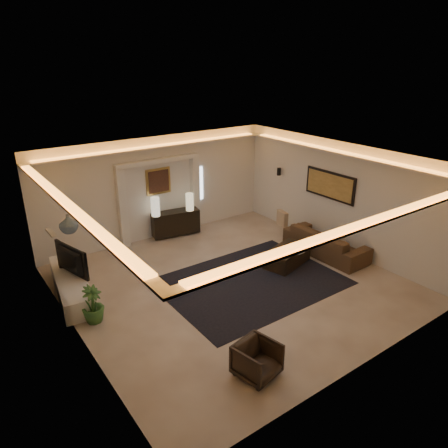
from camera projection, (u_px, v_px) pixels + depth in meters
floor at (232, 284)px, 9.74m from camera, size 7.00×7.00×0.00m
ceiling at (233, 161)px, 8.66m from camera, size 7.00×7.00×0.00m
wall_back at (158, 188)px, 11.84m from camera, size 7.00×0.00×7.00m
wall_front at (367, 294)px, 6.56m from camera, size 7.00×0.00×7.00m
wall_left at (72, 270)px, 7.31m from camera, size 0.00×7.00×7.00m
wall_right at (339, 197)px, 11.10m from camera, size 0.00×7.00×7.00m
cove_soffit at (233, 174)px, 8.77m from camera, size 7.00×7.00×0.04m
daylight_slit at (199, 184)px, 12.59m from camera, size 0.25×0.03×1.00m
area_rug at (251, 282)px, 9.81m from camera, size 4.00×3.00×0.01m
pilaster_left at (122, 209)px, 11.27m from camera, size 0.22×0.20×2.20m
pilaster_right at (195, 193)px, 12.52m from camera, size 0.22×0.20×2.20m
alcove_header at (158, 161)px, 11.47m from camera, size 2.52×0.20×0.12m
painting_frame at (158, 181)px, 11.74m from camera, size 0.74×0.04×0.74m
painting_canvas at (159, 181)px, 11.72m from camera, size 0.62×0.02×0.62m
art_panel_frame at (330, 185)px, 11.21m from camera, size 0.04×1.64×0.74m
art_panel_gold at (329, 185)px, 11.20m from camera, size 0.02×1.50×0.62m
wall_sconce at (279, 172)px, 12.60m from camera, size 0.12×0.12×0.22m
wall_niche at (51, 233)px, 8.32m from camera, size 0.10×0.55×0.04m
console at (175, 222)px, 12.24m from camera, size 1.44×0.66×0.69m
lamp_left at (155, 204)px, 11.63m from camera, size 0.27×0.27×0.54m
lamp_right at (190, 199)px, 12.06m from camera, size 0.28×0.28×0.51m
media_ledge at (71, 285)px, 9.23m from camera, size 0.95×2.49×0.45m
tv at (67, 262)px, 9.07m from camera, size 1.14×0.44×0.66m
figurine at (62, 260)px, 9.47m from camera, size 0.18×0.18×0.41m
ginger_jar at (68, 224)px, 8.22m from camera, size 0.38×0.38×0.38m
plant at (93, 305)px, 8.23m from camera, size 0.60×0.60×0.77m
sofa at (326, 242)px, 11.09m from camera, size 2.32×0.94×0.67m
throw_blanket at (333, 238)px, 10.81m from camera, size 0.55×0.46×0.06m
throw_pillow at (282, 218)px, 12.12m from camera, size 0.22×0.45×0.43m
coffee_table at (287, 257)px, 10.58m from camera, size 1.35×0.96×0.45m
bowl at (291, 255)px, 10.14m from camera, size 0.27×0.27×0.07m
magazine at (299, 253)px, 10.29m from camera, size 0.26×0.19×0.03m
armchair at (257, 360)px, 6.85m from camera, size 0.77×0.78×0.60m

